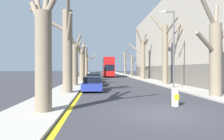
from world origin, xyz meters
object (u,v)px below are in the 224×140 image
Objects in this scene: street_tree_left_0 at (44,48)px; street_tree_left_2 at (75,62)px; street_tree_left_5 at (86,64)px; parked_car_0 at (92,84)px; double_decker_bus at (108,66)px; traffic_bollard at (175,98)px; street_tree_right_3 at (131,64)px; parked_car_1 at (94,80)px; parked_car_2 at (94,78)px; street_tree_right_0 at (215,53)px; street_tree_right_4 at (125,62)px; street_tree_left_4 at (83,59)px; street_tree_right_1 at (165,51)px; lamp_post at (173,45)px; street_tree_left_3 at (81,62)px; street_tree_left_1 at (67,48)px; street_tree_right_2 at (143,57)px; parked_car_3 at (95,76)px.

street_tree_left_2 is at bearing 90.92° from street_tree_left_0.
street_tree_left_5 is 28.24m from parked_car_0.
double_decker_bus is 37.90m from traffic_bollard.
street_tree_right_3 is 1.66× the size of parked_car_1.
parked_car_0 is 0.91× the size of parked_car_2.
parked_car_0 is at bearing 150.29° from street_tree_right_0.
street_tree_right_4 reaches higher than double_decker_bus.
double_decker_bus is (-5.74, -12.05, -1.37)m from street_tree_right_4.
street_tree_left_4 is at bearing 113.61° from street_tree_right_0.
street_tree_right_1 is 4.49m from lamp_post.
street_tree_left_3 is at bearing 120.97° from street_tree_right_0.
street_tree_left_4 is (-0.28, 29.20, 0.84)m from street_tree_left_0.
parked_car_2 is (1.98, 20.25, -2.32)m from street_tree_left_0.
street_tree_left_3 reaches higher than parked_car_2.
street_tree_left_4 is 18.15m from street_tree_right_1.
parked_car_1 is 4.39× the size of traffic_bollard.
street_tree_left_1 is at bearing -160.38° from lamp_post.
street_tree_left_1 reaches higher than parked_car_1.
street_tree_left_0 is at bearing -97.37° from double_decker_bus.
street_tree_right_2 is 1.15× the size of lamp_post.
street_tree_right_1 is (11.03, -22.16, 1.05)m from street_tree_left_5.
street_tree_right_2 is 2.24× the size of parked_car_0.
lamp_post is 8.62× the size of traffic_bollard.
street_tree_right_1 reaches higher than street_tree_left_0.
street_tree_left_3 is 3.70m from parked_car_2.
street_tree_left_1 is 0.86× the size of street_tree_right_4.
street_tree_left_0 is 40.43m from street_tree_right_3.
street_tree_left_3 is 7.18m from street_tree_left_4.
street_tree_left_0 is at bearing -97.71° from parked_car_1.
street_tree_left_2 is 14.94m from traffic_bollard.
street_tree_left_5 is at bearing 90.20° from street_tree_left_0.
street_tree_left_3 is 1.00× the size of street_tree_left_4.
street_tree_left_1 is 22.51m from street_tree_right_2.
parked_car_0 is 5.58m from parked_car_1.
street_tree_right_3 is 0.84× the size of lamp_post.
street_tree_left_5 is 0.87× the size of lamp_post.
street_tree_left_0 is at bearing -111.84° from street_tree_right_2.
street_tree_left_0 is 22.06m from street_tree_left_3.
street_tree_right_0 is (10.81, -18.01, -0.01)m from street_tree_left_3.
street_tree_right_3 is at bearing 89.95° from street_tree_right_0.
street_tree_left_0 reaches higher than street_tree_right_3.
street_tree_left_3 is 5.61m from parked_car_3.
street_tree_right_3 is 38.00m from traffic_bollard.
street_tree_right_3 reaches higher than double_decker_bus.
street_tree_right_1 reaches higher than street_tree_left_3.
street_tree_left_5 reaches higher than parked_car_2.
street_tree_left_5 is at bearing 100.83° from traffic_bollard.
street_tree_left_3 is 0.99× the size of street_tree_right_0.
parked_car_2 is at bearing 129.92° from lamp_post.
street_tree_right_1 is at bearing -51.97° from street_tree_left_4.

